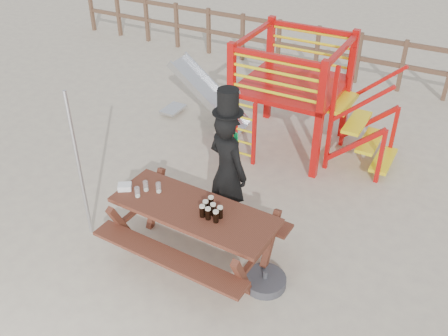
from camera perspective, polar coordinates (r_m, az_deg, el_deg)
ground at (r=7.10m, az=-5.66°, el=-10.01°), size 60.00×60.00×0.00m
back_fence at (r=12.28m, az=12.88°, el=13.13°), size 15.09×0.09×1.20m
playground_fort at (r=9.10m, az=7.26°, el=8.66°), size 4.71×1.84×2.10m
picnic_table at (r=6.70m, az=-3.40°, el=-6.76°), size 2.28×1.62×0.86m
man_with_hat at (r=7.01m, az=0.43°, el=-0.07°), size 0.79×0.65×2.20m
metal_pole at (r=7.04m, az=-16.23°, el=0.05°), size 0.05×0.05×2.28m
parasol_base at (r=6.67m, az=4.70°, el=-12.74°), size 0.55×0.55×0.23m
paper_bag at (r=6.94m, az=-11.28°, el=-2.12°), size 0.23×0.21×0.08m
stout_pints at (r=6.33m, az=-1.51°, el=-4.82°), size 0.29×0.30×0.17m
empty_glasses at (r=6.79m, az=-8.77°, el=-2.38°), size 0.26×0.29×0.15m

